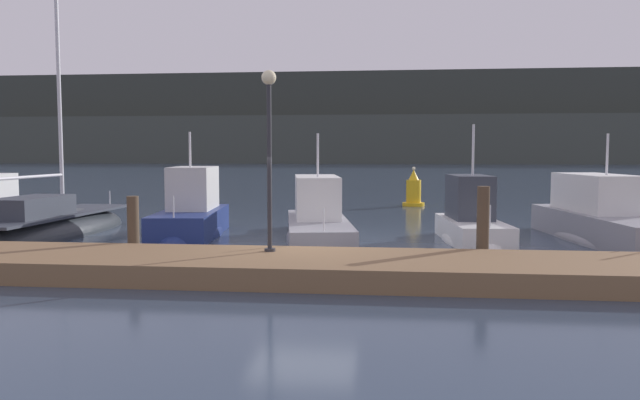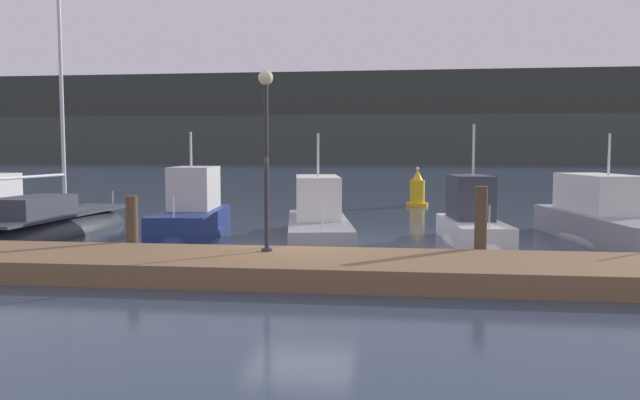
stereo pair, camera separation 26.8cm
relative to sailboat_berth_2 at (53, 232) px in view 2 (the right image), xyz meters
The scene contains 12 objects.
ground_plane 9.19m from the sailboat_berth_2, 24.18° to the right, with size 400.00×400.00×0.00m, color #2D3D51.
dock 10.00m from the sailboat_berth_2, 33.02° to the right, with size 32.01×2.80×0.45m, color brown.
mooring_pile_1 5.76m from the sailboat_berth_2, 41.64° to the right, with size 0.28×0.28×1.55m, color #4C3D2D.
mooring_pile_2 13.09m from the sailboat_berth_2, 16.91° to the right, with size 0.28×0.28×1.84m, color #4C3D2D.
sailboat_berth_2 is the anchor object (origin of this frame).
motorboat_berth_3 4.33m from the sailboat_berth_2, ahead, with size 2.37×5.30×3.91m.
motorboat_berth_4 8.28m from the sailboat_berth_2, ahead, with size 2.98×6.98×3.67m.
motorboat_berth_5 12.78m from the sailboat_berth_2, ahead, with size 2.01×4.65×3.98m.
motorboat_berth_6 16.68m from the sailboat_berth_2, ahead, with size 3.14×7.59×3.71m.
channel_buoy 16.69m from the sailboat_berth_2, 45.99° to the left, with size 1.06×1.06×1.88m.
dock_lamppost 9.64m from the sailboat_berth_2, 31.80° to the right, with size 0.32×0.32×3.91m.
hillside_backdrop 121.22m from the sailboat_berth_2, 86.93° to the left, with size 240.00×23.00×19.45m.
Camera 2 is at (2.23, -14.31, 2.63)m, focal length 35.00 mm.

